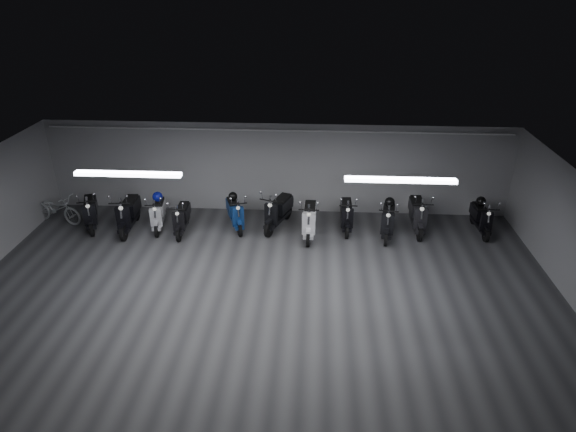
# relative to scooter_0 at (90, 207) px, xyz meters

# --- Properties ---
(floor) EXTENTS (14.00, 10.00, 0.01)m
(floor) POSITION_rel_scooter_0_xyz_m (5.34, -3.56, -0.66)
(floor) COLOR #38393B
(floor) RESTS_ON ground
(ceiling) EXTENTS (14.00, 10.00, 0.01)m
(ceiling) POSITION_rel_scooter_0_xyz_m (5.34, -3.56, 2.15)
(ceiling) COLOR slate
(ceiling) RESTS_ON ground
(back_wall) EXTENTS (14.00, 0.01, 2.80)m
(back_wall) POSITION_rel_scooter_0_xyz_m (5.34, 1.45, 0.74)
(back_wall) COLOR gray
(back_wall) RESTS_ON ground
(fluor_strip_left) EXTENTS (2.40, 0.18, 0.08)m
(fluor_strip_left) POSITION_rel_scooter_0_xyz_m (2.34, -2.56, 2.08)
(fluor_strip_left) COLOR white
(fluor_strip_left) RESTS_ON ceiling
(fluor_strip_right) EXTENTS (2.40, 0.18, 0.08)m
(fluor_strip_right) POSITION_rel_scooter_0_xyz_m (8.34, -2.56, 2.08)
(fluor_strip_right) COLOR white
(fluor_strip_right) RESTS_ON ceiling
(conduit) EXTENTS (13.60, 0.05, 0.05)m
(conduit) POSITION_rel_scooter_0_xyz_m (5.34, 1.36, 1.96)
(conduit) COLOR white
(conduit) RESTS_ON back_wall
(scooter_0) EXTENTS (1.19, 1.85, 1.31)m
(scooter_0) POSITION_rel_scooter_0_xyz_m (0.00, 0.00, 0.00)
(scooter_0) COLOR black
(scooter_0) RESTS_ON floor
(scooter_1) EXTENTS (0.74, 1.91, 1.40)m
(scooter_1) POSITION_rel_scooter_0_xyz_m (1.17, -0.13, 0.04)
(scooter_1) COLOR black
(scooter_1) RESTS_ON floor
(scooter_2) EXTENTS (0.80, 1.70, 1.22)m
(scooter_2) POSITION_rel_scooter_0_xyz_m (1.98, 0.05, -0.05)
(scooter_2) COLOR #B8B8BC
(scooter_2) RESTS_ON floor
(scooter_3) EXTENTS (0.61, 1.63, 1.19)m
(scooter_3) POSITION_rel_scooter_0_xyz_m (2.72, -0.16, -0.06)
(scooter_3) COLOR black
(scooter_3) RESTS_ON floor
(scooter_4) EXTENTS (1.10, 1.75, 1.24)m
(scooter_4) POSITION_rel_scooter_0_xyz_m (4.20, 0.22, -0.04)
(scooter_4) COLOR navy
(scooter_4) RESTS_ON floor
(scooter_5) EXTENTS (1.24, 1.95, 1.38)m
(scooter_5) POSITION_rel_scooter_0_xyz_m (5.45, 0.29, 0.03)
(scooter_5) COLOR black
(scooter_5) RESTS_ON floor
(scooter_6) EXTENTS (0.66, 1.84, 1.35)m
(scooter_6) POSITION_rel_scooter_0_xyz_m (6.37, -0.16, 0.02)
(scooter_6) COLOR white
(scooter_6) RESTS_ON floor
(scooter_7) EXTENTS (0.56, 1.67, 1.24)m
(scooter_7) POSITION_rel_scooter_0_xyz_m (7.43, 0.30, -0.03)
(scooter_7) COLOR black
(scooter_7) RESTS_ON floor
(scooter_8) EXTENTS (0.85, 1.81, 1.29)m
(scooter_8) POSITION_rel_scooter_0_xyz_m (8.57, -0.04, -0.01)
(scooter_8) COLOR black
(scooter_8) RESTS_ON floor
(scooter_9) EXTENTS (0.67, 1.87, 1.38)m
(scooter_9) POSITION_rel_scooter_0_xyz_m (9.46, 0.33, 0.03)
(scooter_9) COLOR black
(scooter_9) RESTS_ON floor
(bicycle) EXTENTS (1.78, 1.02, 1.09)m
(bicycle) POSITION_rel_scooter_0_xyz_m (-1.16, 0.23, -0.11)
(bicycle) COLOR silver
(bicycle) RESTS_ON floor
(scooter_10) EXTENTS (0.60, 1.63, 1.20)m
(scooter_10) POSITION_rel_scooter_0_xyz_m (11.26, 0.33, -0.05)
(scooter_10) COLOR black
(scooter_10) RESTS_ON floor
(helmet_0) EXTENTS (0.28, 0.28, 0.28)m
(helmet_0) POSITION_rel_scooter_0_xyz_m (8.61, 0.20, 0.29)
(helmet_0) COLOR black
(helmet_0) RESTS_ON scooter_8
(helmet_1) EXTENTS (0.27, 0.27, 0.27)m
(helmet_1) POSITION_rel_scooter_0_xyz_m (4.12, 0.43, 0.24)
(helmet_1) COLOR black
(helmet_1) RESTS_ON scooter_4
(helmet_2) EXTENTS (0.28, 0.28, 0.28)m
(helmet_2) POSITION_rel_scooter_0_xyz_m (11.25, 0.55, 0.23)
(helmet_2) COLOR black
(helmet_2) RESTS_ON scooter_10
(helmet_3) EXTENTS (0.29, 0.29, 0.29)m
(helmet_3) POSITION_rel_scooter_0_xyz_m (1.94, 0.27, 0.25)
(helmet_3) COLOR navy
(helmet_3) RESTS_ON scooter_2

